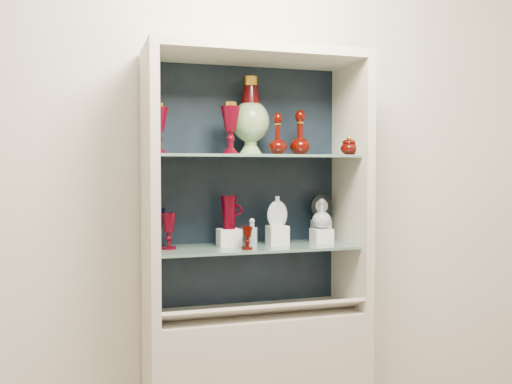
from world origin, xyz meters
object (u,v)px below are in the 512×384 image
object	(u,v)px
ruby_goblet_small	(247,238)
clear_round_decanter	(322,214)
clear_square_bottle	(252,233)
ruby_decanter_b	(300,131)
flat_flask	(277,210)
ruby_pitcher	(229,212)
pedestal_lamp_right	(231,128)
cameo_medallion	(321,207)
pedestal_lamp_left	(158,129)
ruby_decanter_a	(278,131)
cobalt_goblet	(157,228)
lidded_bowl	(349,145)
ruby_goblet_tall	(169,231)
enamel_urn	(251,116)

from	to	relation	value
ruby_goblet_small	clear_round_decanter	size ratio (longest dim) A/B	0.75
clear_square_bottle	ruby_goblet_small	bearing A→B (deg)	-126.71
ruby_decanter_b	flat_flask	world-z (taller)	ruby_decanter_b
ruby_pitcher	clear_square_bottle	world-z (taller)	ruby_pitcher
pedestal_lamp_right	cameo_medallion	size ratio (longest dim) A/B	1.81
pedestal_lamp_left	clear_round_decanter	size ratio (longest dim) A/B	1.61
pedestal_lamp_left	cameo_medallion	size ratio (longest dim) A/B	1.70
ruby_decanter_a	cameo_medallion	world-z (taller)	ruby_decanter_a
cobalt_goblet	clear_round_decanter	size ratio (longest dim) A/B	1.31
ruby_decanter_b	flat_flask	xyz separation A→B (m)	(-0.12, -0.02, -0.37)
pedestal_lamp_left	lidded_bowl	size ratio (longest dim) A/B	2.41
ruby_decanter_b	ruby_goblet_small	size ratio (longest dim) A/B	2.20
cobalt_goblet	ruby_pitcher	size ratio (longest dim) A/B	1.16
ruby_decanter_b	ruby_goblet_tall	bearing A→B (deg)	-179.38
enamel_urn	clear_square_bottle	bearing A→B (deg)	-103.27
ruby_goblet_tall	enamel_urn	bearing A→B (deg)	6.82
pedestal_lamp_right	clear_square_bottle	xyz separation A→B (m)	(0.09, -0.03, -0.47)
cobalt_goblet	flat_flask	world-z (taller)	flat_flask
enamel_urn	flat_flask	xyz separation A→B (m)	(0.11, -0.06, -0.44)
ruby_pitcher	cameo_medallion	bearing A→B (deg)	5.83
pedestal_lamp_right	cobalt_goblet	world-z (taller)	pedestal_lamp_right
ruby_goblet_tall	cameo_medallion	xyz separation A→B (m)	(0.77, 0.09, 0.08)
ruby_decanter_a	ruby_goblet_tall	distance (m)	0.67
ruby_goblet_small	flat_flask	distance (m)	0.23
cobalt_goblet	ruby_goblet_small	size ratio (longest dim) A/B	1.74
pedestal_lamp_left	cameo_medallion	distance (m)	0.90
enamel_urn	ruby_decanter_b	world-z (taller)	enamel_urn
clear_square_bottle	pedestal_lamp_right	bearing A→B (deg)	160.82
pedestal_lamp_right	ruby_pitcher	size ratio (longest dim) A/B	1.51
pedestal_lamp_right	clear_square_bottle	distance (m)	0.48
enamel_urn	flat_flask	bearing A→B (deg)	-26.34
ruby_goblet_small	clear_square_bottle	distance (m)	0.06
enamel_urn	ruby_goblet_small	size ratio (longest dim) A/B	3.53
pedestal_lamp_right	ruby_decanter_b	bearing A→B (deg)	5.69
pedestal_lamp_left	ruby_goblet_tall	world-z (taller)	pedestal_lamp_left
cobalt_goblet	pedestal_lamp_left	bearing A→B (deg)	-90.00
lidded_bowl	ruby_decanter_a	bearing A→B (deg)	172.11
ruby_goblet_small	clear_round_decanter	distance (m)	0.42
cobalt_goblet	clear_square_bottle	world-z (taller)	cobalt_goblet
pedestal_lamp_left	lidded_bowl	xyz separation A→B (m)	(0.88, -0.06, -0.06)
lidded_bowl	flat_flask	distance (m)	0.45
pedestal_lamp_right	ruby_goblet_small	world-z (taller)	pedestal_lamp_right
clear_square_bottle	ruby_decanter_b	bearing A→B (deg)	14.48
clear_square_bottle	lidded_bowl	bearing A→B (deg)	-3.22
enamel_urn	flat_flask	size ratio (longest dim) A/B	2.54
enamel_urn	ruby_goblet_small	world-z (taller)	enamel_urn
enamel_urn	cameo_medallion	world-z (taller)	enamel_urn
clear_square_bottle	flat_flask	xyz separation A→B (m)	(0.14, 0.05, 0.10)
ruby_goblet_tall	lidded_bowl	bearing A→B (deg)	-5.89
enamel_urn	ruby_decanter_a	size ratio (longest dim) A/B	1.69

